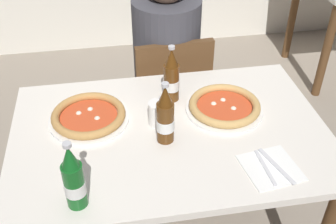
# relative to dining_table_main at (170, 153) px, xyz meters

# --- Properties ---
(dining_table_main) EXTENTS (1.20, 0.80, 0.75)m
(dining_table_main) POSITION_rel_dining_table_main_xyz_m (0.00, 0.00, 0.00)
(dining_table_main) COLOR silver
(dining_table_main) RESTS_ON ground_plane
(chair_behind_table) EXTENTS (0.43, 0.43, 0.85)m
(chair_behind_table) POSITION_rel_dining_table_main_xyz_m (0.10, 0.61, -0.15)
(chair_behind_table) COLOR brown
(chair_behind_table) RESTS_ON ground_plane
(diner_seated) EXTENTS (0.34, 0.34, 1.21)m
(diner_seated) POSITION_rel_dining_table_main_xyz_m (0.10, 0.66, -0.05)
(diner_seated) COLOR #2D3342
(diner_seated) RESTS_ON ground_plane
(pizza_margherita_near) EXTENTS (0.31, 0.31, 0.04)m
(pizza_margherita_near) POSITION_rel_dining_table_main_xyz_m (0.24, 0.09, 0.14)
(pizza_margherita_near) COLOR white
(pizza_margherita_near) RESTS_ON dining_table_main
(pizza_marinara_far) EXTENTS (0.31, 0.31, 0.04)m
(pizza_marinara_far) POSITION_rel_dining_table_main_xyz_m (-0.30, 0.11, 0.14)
(pizza_marinara_far) COLOR white
(pizza_marinara_far) RESTS_ON dining_table_main
(beer_bottle_left) EXTENTS (0.07, 0.07, 0.25)m
(beer_bottle_left) POSITION_rel_dining_table_main_xyz_m (-0.03, -0.05, 0.22)
(beer_bottle_left) COLOR #512D0F
(beer_bottle_left) RESTS_ON dining_table_main
(beer_bottle_center) EXTENTS (0.07, 0.07, 0.25)m
(beer_bottle_center) POSITION_rel_dining_table_main_xyz_m (0.04, 0.21, 0.22)
(beer_bottle_center) COLOR #512D0F
(beer_bottle_center) RESTS_ON dining_table_main
(beer_bottle_right) EXTENTS (0.07, 0.07, 0.25)m
(beer_bottle_right) POSITION_rel_dining_table_main_xyz_m (-0.34, -0.30, 0.22)
(beer_bottle_right) COLOR #14591E
(beer_bottle_right) RESTS_ON dining_table_main
(napkin_with_cutlery) EXTENTS (0.20, 0.20, 0.01)m
(napkin_with_cutlery) POSITION_rel_dining_table_main_xyz_m (0.30, -0.26, 0.12)
(napkin_with_cutlery) COLOR white
(napkin_with_cutlery) RESTS_ON dining_table_main
(paper_cup) EXTENTS (0.07, 0.07, 0.09)m
(paper_cup) POSITION_rel_dining_table_main_xyz_m (-0.04, 0.05, 0.16)
(paper_cup) COLOR white
(paper_cup) RESTS_ON dining_table_main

